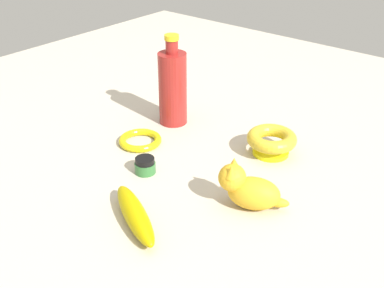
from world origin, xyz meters
The scene contains 7 objects.
ground centered at (0.00, 0.00, 0.00)m, with size 2.00×2.00×0.00m, color #BCB29E.
nail_polish_jar centered at (-0.07, -0.07, 0.02)m, with size 0.05×0.05×0.04m.
bowl centered at (0.09, 0.17, 0.03)m, with size 0.12×0.12×0.05m.
bangle centered at (-0.17, 0.01, 0.01)m, with size 0.10×0.10×0.02m, color gold.
cat_figurine centered at (0.17, -0.03, 0.04)m, with size 0.13×0.10×0.10m.
bottle_tall centered at (-0.19, 0.15, 0.10)m, with size 0.07×0.07×0.23m.
banana centered at (0.03, -0.21, 0.02)m, with size 0.19×0.04×0.04m, color #BBA405.
Camera 1 is at (0.57, -0.69, 0.57)m, focal length 45.23 mm.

